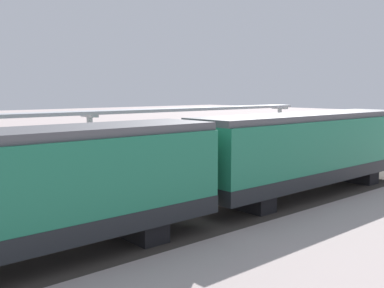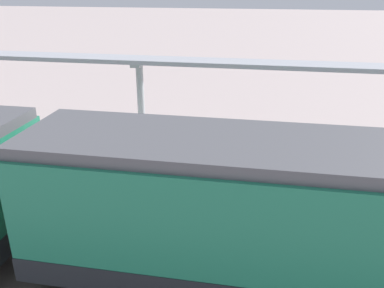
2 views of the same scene
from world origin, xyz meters
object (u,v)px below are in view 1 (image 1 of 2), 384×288
(train_near_carriage, at_px, (307,152))
(trash_bin, at_px, (276,151))
(platform_info_sign, at_px, (108,167))
(canopy_pillar_second, at_px, (90,149))
(passenger_waiting_near_edge, at_px, (233,165))
(train_far_carriage, at_px, (2,198))
(bench_mid_platform, at_px, (213,163))
(canopy_pillar_nearest, at_px, (279,131))

(train_near_carriage, xyz_separation_m, trash_bin, (7.08, -6.85, -1.34))
(platform_info_sign, bearing_deg, canopy_pillar_second, -14.84)
(train_near_carriage, distance_m, passenger_waiting_near_edge, 3.44)
(train_far_carriage, distance_m, trash_bin, 20.91)
(trash_bin, xyz_separation_m, platform_info_sign, (-2.28, 13.85, 0.84))
(canopy_pillar_second, xyz_separation_m, trash_bin, (-0.63, -13.08, -1.21))
(bench_mid_platform, bearing_deg, train_far_carriage, 116.20)
(platform_info_sign, relative_size, passenger_waiting_near_edge, 1.36)
(train_far_carriage, xyz_separation_m, trash_bin, (7.08, -19.62, -1.34))
(canopy_pillar_second, distance_m, passenger_waiting_near_edge, 6.74)
(train_near_carriage, bearing_deg, trash_bin, -44.04)
(canopy_pillar_second, height_order, trash_bin, canopy_pillar_second)
(canopy_pillar_nearest, bearing_deg, canopy_pillar_second, 90.00)
(canopy_pillar_second, height_order, platform_info_sign, canopy_pillar_second)
(bench_mid_platform, xyz_separation_m, platform_info_sign, (-1.87, 7.79, 0.89))
(bench_mid_platform, bearing_deg, trash_bin, -86.12)
(trash_bin, distance_m, passenger_waiting_near_edge, 9.25)
(bench_mid_platform, bearing_deg, canopy_pillar_second, 81.60)
(platform_info_sign, bearing_deg, bench_mid_platform, -76.51)
(canopy_pillar_nearest, height_order, trash_bin, canopy_pillar_nearest)
(canopy_pillar_second, distance_m, bench_mid_platform, 7.21)
(canopy_pillar_nearest, bearing_deg, platform_info_sign, 101.00)
(train_near_carriage, relative_size, trash_bin, 12.44)
(canopy_pillar_second, distance_m, trash_bin, 13.15)
(train_far_carriage, relative_size, canopy_pillar_second, 3.65)
(platform_info_sign, bearing_deg, trash_bin, -80.65)
(passenger_waiting_near_edge, bearing_deg, bench_mid_platform, -31.36)
(bench_mid_platform, xyz_separation_m, passenger_waiting_near_edge, (-3.65, 2.23, 0.57))
(canopy_pillar_second, bearing_deg, trash_bin, -92.74)
(trash_bin, height_order, passenger_waiting_near_edge, passenger_waiting_near_edge)
(trash_bin, bearing_deg, bench_mid_platform, 93.88)
(train_near_carriage, bearing_deg, bench_mid_platform, -6.75)
(train_far_carriage, bearing_deg, trash_bin, -70.15)
(train_far_carriage, xyz_separation_m, passenger_waiting_near_edge, (3.02, -11.34, -0.81))
(canopy_pillar_nearest, relative_size, passenger_waiting_near_edge, 2.06)
(train_far_carriage, height_order, trash_bin, train_far_carriage)
(canopy_pillar_nearest, distance_m, platform_info_sign, 15.24)
(canopy_pillar_second, bearing_deg, train_far_carriage, 139.67)
(train_near_carriage, height_order, train_far_carriage, same)
(bench_mid_platform, height_order, trash_bin, trash_bin)
(canopy_pillar_second, bearing_deg, bench_mid_platform, -98.40)
(train_far_carriage, height_order, passenger_waiting_near_edge, train_far_carriage)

